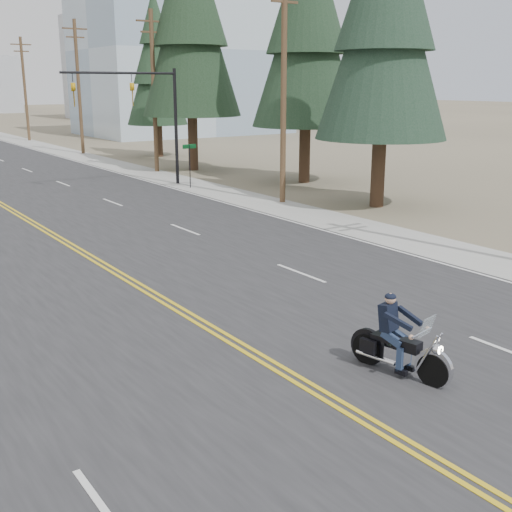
{
  "coord_description": "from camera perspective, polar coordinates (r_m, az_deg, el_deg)",
  "views": [
    {
      "loc": [
        -7.77,
        -3.91,
        6.08
      ],
      "look_at": [
        1.7,
        9.82,
        1.6
      ],
      "focal_mm": 45.0,
      "sensor_mm": 36.0,
      "label": 1
    }
  ],
  "objects": [
    {
      "name": "sidewalk_right",
      "position": [
        76.62,
        -20.21,
        9.58
      ],
      "size": [
        3.0,
        200.0,
        0.01
      ],
      "primitive_type": "cube",
      "color": "#A5A5A0",
      "rests_on": "ground"
    },
    {
      "name": "traffic_mast_right",
      "position": [
        39.64,
        -9.85,
        13.17
      ],
      "size": [
        7.1,
        0.26,
        7.0
      ],
      "color": "black",
      "rests_on": "ground"
    },
    {
      "name": "street_sign",
      "position": [
        38.9,
        -5.92,
        8.64
      ],
      "size": [
        0.9,
        0.06,
        2.62
      ],
      "color": "black",
      "rests_on": "ground"
    },
    {
      "name": "utility_pole_b",
      "position": [
        33.69,
        2.47,
        14.86
      ],
      "size": [
        2.2,
        0.3,
        11.5
      ],
      "color": "brown",
      "rests_on": "ground"
    },
    {
      "name": "utility_pole_c",
      "position": [
        46.56,
        -9.07,
        14.42
      ],
      "size": [
        2.2,
        0.3,
        11.0
      ],
      "color": "brown",
      "rests_on": "ground"
    },
    {
      "name": "utility_pole_d",
      "position": [
        60.41,
        -15.49,
        14.42
      ],
      "size": [
        2.2,
        0.3,
        11.5
      ],
      "color": "brown",
      "rests_on": "ground"
    },
    {
      "name": "utility_pole_e",
      "position": [
        76.64,
        -19.87,
        13.91
      ],
      "size": [
        2.2,
        0.3,
        11.0
      ],
      "color": "brown",
      "rests_on": "ground"
    },
    {
      "name": "glass_building",
      "position": [
        84.03,
        -6.62,
        17.61
      ],
      "size": [
        24.0,
        16.0,
        20.0
      ],
      "primitive_type": "cube",
      "color": "#9EB5CC",
      "rests_on": "ground"
    },
    {
      "name": "haze_bldg_c",
      "position": [
        123.56,
        -12.33,
        16.06
      ],
      "size": [
        16.0,
        12.0,
        18.0
      ],
      "primitive_type": "cube",
      "color": "#B7BCC6",
      "rests_on": "ground"
    },
    {
      "name": "motorcyclist",
      "position": [
        14.09,
        12.74,
        -6.97
      ],
      "size": [
        1.41,
        2.43,
        1.78
      ],
      "primitive_type": null,
      "rotation": [
        0.0,
        0.0,
        3.34
      ],
      "color": "black",
      "rests_on": "ground"
    },
    {
      "name": "conifer_near",
      "position": [
        33.29,
        11.52,
        21.27
      ],
      "size": [
        6.48,
        6.48,
        17.16
      ],
      "rotation": [
        0.0,
        0.0,
        0.05
      ],
      "color": "#382619",
      "rests_on": "ground"
    },
    {
      "name": "conifer_mid",
      "position": [
        41.15,
        4.58,
        20.65
      ],
      "size": [
        6.62,
        6.62,
        17.66
      ],
      "rotation": [
        0.0,
        0.0,
        0.25
      ],
      "color": "#382619",
      "rests_on": "ground"
    },
    {
      "name": "conifer_tall",
      "position": [
        47.52,
        -5.93,
        21.09
      ],
      "size": [
        6.99,
        6.99,
        19.43
      ],
      "rotation": [
        0.0,
        0.0,
        -0.09
      ],
      "color": "#382619",
      "rests_on": "ground"
    },
    {
      "name": "conifer_far",
      "position": [
        56.7,
        -8.92,
        16.65
      ],
      "size": [
        5.11,
        5.11,
        13.69
      ],
      "rotation": [
        0.0,
        0.0,
        0.25
      ],
      "color": "#382619",
      "rests_on": "ground"
    }
  ]
}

